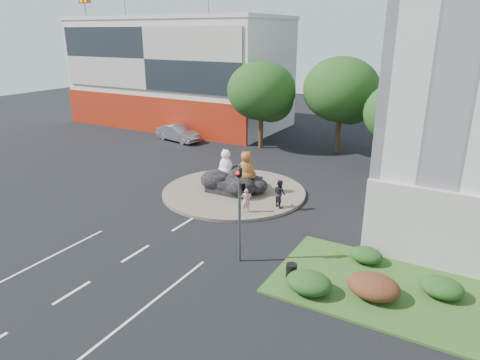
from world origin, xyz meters
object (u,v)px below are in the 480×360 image
object	(u,v)px
cat_tabby	(246,165)
kitten_calico	(210,185)
pedestrian_pink	(246,200)
litter_bin	(291,270)
parked_car	(178,133)
pedestrian_dark	(280,193)
cat_white	(226,162)
kitten_white	(248,192)

from	to	relation	value
cat_tabby	kitten_calico	xyz separation A→B (m)	(-2.40, -0.95, -1.54)
pedestrian_pink	litter_bin	xyz separation A→B (m)	(5.33, -5.36, -0.52)
parked_car	litter_bin	xyz separation A→B (m)	(20.51, -18.48, -0.40)
pedestrian_dark	litter_bin	world-z (taller)	pedestrian_dark
pedestrian_pink	litter_bin	world-z (taller)	pedestrian_pink
kitten_calico	pedestrian_dark	xyz separation A→B (m)	(5.49, -0.26, 0.48)
cat_white	pedestrian_pink	xyz separation A→B (m)	(3.41, -3.27, -1.10)
kitten_calico	cat_tabby	bearing A→B (deg)	53.42
cat_tabby	pedestrian_dark	size ratio (longest dim) A/B	1.19
kitten_white	pedestrian_pink	distance (m)	2.36
kitten_white	pedestrian_dark	bearing A→B (deg)	-35.28
cat_white	parked_car	world-z (taller)	cat_white
litter_bin	cat_white	bearing A→B (deg)	135.37
pedestrian_pink	parked_car	world-z (taller)	pedestrian_pink
kitten_calico	pedestrian_dark	size ratio (longest dim) A/B	0.47
kitten_white	pedestrian_pink	size ratio (longest dim) A/B	0.56
cat_white	pedestrian_dark	world-z (taller)	cat_white
kitten_white	cat_tabby	bearing A→B (deg)	97.15
litter_bin	parked_car	bearing A→B (deg)	137.99
kitten_calico	kitten_white	xyz separation A→B (m)	(3.04, 0.05, 0.01)
kitten_calico	litter_bin	world-z (taller)	kitten_calico
cat_white	kitten_white	bearing A→B (deg)	-11.25
parked_car	pedestrian_pink	bearing A→B (deg)	-119.88
pedestrian_dark	parked_car	size ratio (longest dim) A/B	0.35
cat_tabby	litter_bin	xyz separation A→B (m)	(6.96, -8.37, -1.72)
kitten_calico	pedestrian_pink	size ratio (longest dim) A/B	0.55
pedestrian_dark	parked_car	world-z (taller)	pedestrian_dark
kitten_calico	pedestrian_pink	bearing A→B (deg)	4.76
kitten_white	parked_car	size ratio (longest dim) A/B	0.17
kitten_calico	litter_bin	bearing A→B (deg)	-6.59
cat_white	kitten_calico	world-z (taller)	cat_white
pedestrian_pink	litter_bin	size ratio (longest dim) A/B	2.38
pedestrian_pink	pedestrian_dark	xyz separation A→B (m)	(1.46, 1.80, 0.13)
kitten_calico	pedestrian_dark	bearing A→B (deg)	29.06
kitten_calico	litter_bin	size ratio (longest dim) A/B	1.30
cat_tabby	cat_white	bearing A→B (deg)	149.91
kitten_calico	kitten_white	world-z (taller)	kitten_white
pedestrian_pink	kitten_calico	bearing A→B (deg)	-57.26
pedestrian_pink	pedestrian_dark	size ratio (longest dim) A/B	0.86
kitten_calico	pedestrian_pink	world-z (taller)	pedestrian_pink
kitten_calico	parked_car	world-z (taller)	parked_car
kitten_calico	cat_white	bearing A→B (deg)	94.71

